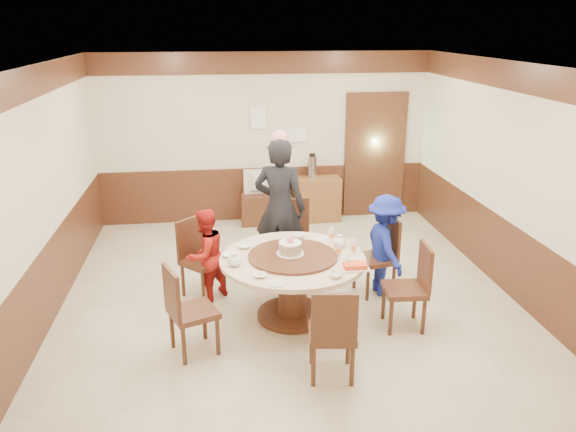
{
  "coord_description": "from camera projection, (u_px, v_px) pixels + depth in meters",
  "views": [
    {
      "loc": [
        -0.83,
        -6.24,
        3.23
      ],
      "look_at": [
        -0.02,
        -0.13,
        1.1
      ],
      "focal_mm": 35.0,
      "sensor_mm": 36.0,
      "label": 1
    }
  ],
  "objects": [
    {
      "name": "room",
      "position": [
        289.0,
        214.0,
        6.67
      ],
      "size": [
        6.0,
        6.04,
        2.84
      ],
      "color": "beige",
      "rests_on": "ground"
    },
    {
      "name": "banquet_table",
      "position": [
        293.0,
        275.0,
        6.33
      ],
      "size": [
        1.63,
        1.63,
        0.78
      ],
      "color": "#462415",
      "rests_on": "ground"
    },
    {
      "name": "chair_0",
      "position": [
        376.0,
        269.0,
        7.02
      ],
      "size": [
        0.53,
        0.52,
        0.97
      ],
      "rotation": [
        0.0,
        0.0,
        1.79
      ],
      "color": "#462415",
      "rests_on": "ground"
    },
    {
      "name": "chair_1",
      "position": [
        298.0,
        249.0,
        7.64
      ],
      "size": [
        0.5,
        0.51,
        0.97
      ],
      "rotation": [
        0.0,
        0.0,
        3.29
      ],
      "color": "#462415",
      "rests_on": "ground"
    },
    {
      "name": "chair_2",
      "position": [
        202.0,
        272.0,
        6.95
      ],
      "size": [
        0.62,
        0.62,
        0.97
      ],
      "rotation": [
        0.0,
        0.0,
        3.91
      ],
      "color": "#462415",
      "rests_on": "ground"
    },
    {
      "name": "chair_3",
      "position": [
        192.0,
        325.0,
        5.72
      ],
      "size": [
        0.58,
        0.57,
        0.97
      ],
      "rotation": [
        0.0,
        0.0,
        5.1
      ],
      "color": "#462415",
      "rests_on": "ground"
    },
    {
      "name": "chair_4",
      "position": [
        332.0,
        348.0,
        5.32
      ],
      "size": [
        0.49,
        0.5,
        0.97
      ],
      "rotation": [
        0.0,
        0.0,
        6.15
      ],
      "color": "#462415",
      "rests_on": "ground"
    },
    {
      "name": "chair_5",
      "position": [
        406.0,
        302.0,
        6.21
      ],
      "size": [
        0.48,
        0.47,
        0.97
      ],
      "rotation": [
        0.0,
        0.0,
        7.78
      ],
      "color": "#462415",
      "rests_on": "ground"
    },
    {
      "name": "person_standing",
      "position": [
        280.0,
        208.0,
        7.32
      ],
      "size": [
        0.8,
        0.67,
        1.88
      ],
      "primitive_type": "imported",
      "rotation": [
        0.0,
        0.0,
        2.76
      ],
      "color": "black",
      "rests_on": "ground"
    },
    {
      "name": "person_red",
      "position": [
        205.0,
        255.0,
        6.76
      ],
      "size": [
        0.71,
        0.7,
        1.16
      ],
      "primitive_type": "imported",
      "rotation": [
        0.0,
        0.0,
        3.89
      ],
      "color": "#AB1B16",
      "rests_on": "ground"
    },
    {
      "name": "person_blue",
      "position": [
        385.0,
        245.0,
        6.89
      ],
      "size": [
        0.55,
        0.87,
        1.28
      ],
      "primitive_type": "imported",
      "rotation": [
        0.0,
        0.0,
        1.67
      ],
      "color": "navy",
      "rests_on": "ground"
    },
    {
      "name": "birthday_cake",
      "position": [
        290.0,
        248.0,
        6.25
      ],
      "size": [
        0.31,
        0.31,
        0.21
      ],
      "color": "white",
      "rests_on": "banquet_table"
    },
    {
      "name": "teapot_left",
      "position": [
        234.0,
        261.0,
        6.02
      ],
      "size": [
        0.17,
        0.15,
        0.13
      ],
      "primitive_type": "ellipsoid",
      "color": "white",
      "rests_on": "banquet_table"
    },
    {
      "name": "teapot_right",
      "position": [
        340.0,
        242.0,
        6.53
      ],
      "size": [
        0.17,
        0.15,
        0.13
      ],
      "primitive_type": "ellipsoid",
      "color": "white",
      "rests_on": "banquet_table"
    },
    {
      "name": "bowl_0",
      "position": [
        245.0,
        246.0,
        6.52
      ],
      "size": [
        0.15,
        0.15,
        0.04
      ],
      "primitive_type": "imported",
      "color": "white",
      "rests_on": "banquet_table"
    },
    {
      "name": "bowl_1",
      "position": [
        336.0,
        276.0,
        5.76
      ],
      "size": [
        0.13,
        0.13,
        0.04
      ],
      "primitive_type": "imported",
      "color": "white",
      "rests_on": "banquet_table"
    },
    {
      "name": "bowl_2",
      "position": [
        260.0,
        275.0,
        5.77
      ],
      "size": [
        0.14,
        0.14,
        0.03
      ],
      "primitive_type": "imported",
      "color": "white",
      "rests_on": "banquet_table"
    },
    {
      "name": "bowl_3",
      "position": [
        353.0,
        259.0,
        6.16
      ],
      "size": [
        0.14,
        0.14,
        0.04
      ],
      "primitive_type": "imported",
      "color": "white",
      "rests_on": "banquet_table"
    },
    {
      "name": "bowl_4",
      "position": [
        229.0,
        255.0,
        6.27
      ],
      "size": [
        0.14,
        0.14,
        0.04
      ],
      "primitive_type": "imported",
      "color": "white",
      "rests_on": "banquet_table"
    },
    {
      "name": "bowl_5",
      "position": [
        299.0,
        236.0,
        6.82
      ],
      "size": [
        0.15,
        0.15,
        0.05
      ],
      "primitive_type": "imported",
      "color": "white",
      "rests_on": "banquet_table"
    },
    {
      "name": "saucer_near",
      "position": [
        277.0,
        283.0,
        5.62
      ],
      "size": [
        0.18,
        0.18,
        0.01
      ],
      "primitive_type": "cylinder",
      "color": "white",
      "rests_on": "banquet_table"
    },
    {
      "name": "saucer_far",
      "position": [
        324.0,
        239.0,
        6.79
      ],
      "size": [
        0.18,
        0.18,
        0.01
      ],
      "primitive_type": "cylinder",
      "color": "white",
      "rests_on": "banquet_table"
    },
    {
      "name": "shrimp_platter",
      "position": [
        355.0,
        267.0,
        5.95
      ],
      "size": [
        0.3,
        0.2,
        0.06
      ],
      "color": "white",
      "rests_on": "banquet_table"
    },
    {
      "name": "bottle_0",
      "position": [
        339.0,
        249.0,
        6.27
      ],
      "size": [
        0.06,
        0.06,
        0.16
      ],
      "primitive_type": "cylinder",
      "color": "white",
      "rests_on": "banquet_table"
    },
    {
      "name": "bottle_1",
      "position": [
        354.0,
        247.0,
        6.34
      ],
      "size": [
        0.06,
        0.06,
        0.16
      ],
      "primitive_type": "cylinder",
      "color": "white",
      "rests_on": "banquet_table"
    },
    {
      "name": "bottle_2",
      "position": [
        331.0,
        235.0,
        6.71
      ],
      "size": [
        0.06,
        0.06,
        0.16
      ],
      "primitive_type": "cylinder",
      "color": "white",
      "rests_on": "banquet_table"
    },
    {
      "name": "tv_stand",
      "position": [
        266.0,
        208.0,
        9.5
      ],
      "size": [
        0.85,
        0.45,
        0.5
      ],
      "primitive_type": "cube",
      "color": "#462415",
      "rests_on": "ground"
    },
    {
      "name": "television",
      "position": [
        266.0,
        182.0,
        9.35
      ],
      "size": [
        0.73,
        0.11,
        0.42
      ],
      "primitive_type": "imported",
      "rotation": [
        0.0,
        0.0,
        3.16
      ],
      "color": "#939396",
      "rests_on": "tv_stand"
    },
    {
      "name": "side_cabinet",
      "position": [
        316.0,
        199.0,
        9.6
      ],
      "size": [
        0.8,
        0.4,
        0.75
      ],
      "primitive_type": "cube",
      "color": "brown",
      "rests_on": "ground"
    },
    {
      "name": "thermos",
      "position": [
        312.0,
        167.0,
        9.4
      ],
      "size": [
        0.15,
        0.15,
        0.38
      ],
      "primitive_type": "cylinder",
      "color": "silver",
      "rests_on": "side_cabinet"
    },
    {
      "name": "notice_left",
      "position": [
        258.0,
        118.0,
        9.19
      ],
      "size": [
        0.25,
        0.0,
        0.35
      ],
      "primitive_type": "cube",
      "color": "white",
      "rests_on": "room"
    },
    {
      "name": "notice_right",
      "position": [
        297.0,
        135.0,
        9.37
      ],
      "size": [
        0.3,
        0.0,
        0.22
      ],
      "primitive_type": "cube",
      "color": "white",
      "rests_on": "room"
    }
  ]
}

